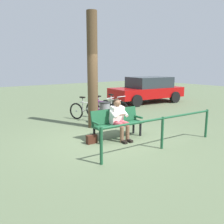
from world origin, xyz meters
TOP-DOWN VIEW (x-y plane):
  - ground_plane at (0.00, 0.00)m, footprint 40.00×40.00m
  - bench at (-0.28, 0.08)m, footprint 1.63×0.58m
  - person_reading at (-0.23, 0.24)m, footprint 0.51×0.78m
  - handbag at (0.62, 0.10)m, footprint 0.30×0.15m
  - tree_trunk at (-0.41, -1.41)m, footprint 0.35×0.35m
  - litter_bin at (-1.03, -1.59)m, footprint 0.41×0.41m
  - bicycle_silver at (-2.10, -2.40)m, footprint 0.48×1.67m
  - bicycle_purple at (-1.42, -2.33)m, footprint 0.63×1.62m
  - bicycle_black at (-0.74, -2.41)m, footprint 0.71×1.59m
  - railing_fence at (-0.61, 1.57)m, footprint 3.77×0.27m
  - parked_car at (-6.01, -4.33)m, footprint 4.37×2.38m

SIDE VIEW (x-z plane):
  - ground_plane at x=0.00m, z-range 0.00..0.00m
  - handbag at x=0.62m, z-range 0.00..0.24m
  - bicycle_silver at x=-2.10m, z-range -0.11..0.83m
  - bicycle_purple at x=-1.42m, z-range -0.11..0.83m
  - bicycle_black at x=-0.74m, z-range -0.11..0.83m
  - litter_bin at x=-1.03m, z-range 0.00..0.81m
  - bench at x=-0.28m, z-range 0.07..0.94m
  - railing_fence at x=-0.61m, z-range 0.19..1.04m
  - person_reading at x=-0.23m, z-range 0.06..1.27m
  - parked_car at x=-6.01m, z-range 0.04..1.51m
  - tree_trunk at x=-0.41m, z-range 0.00..3.89m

